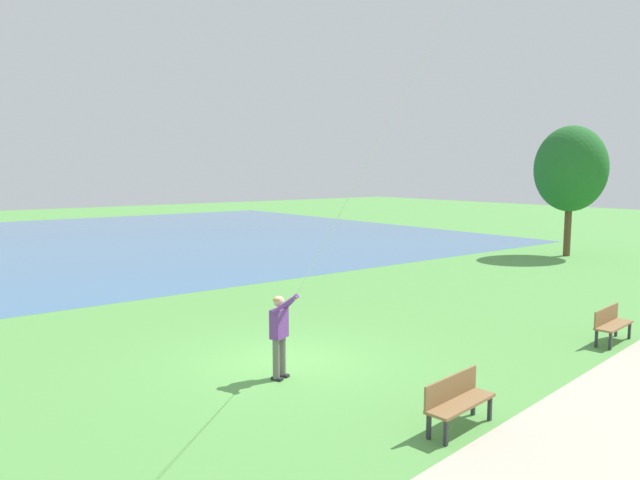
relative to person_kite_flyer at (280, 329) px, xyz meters
The scene contains 7 objects.
ground_plane 1.45m from the person_kite_flyer, 137.43° to the left, with size 120.00×120.00×0.00m, color #569947.
lake_water 27.44m from the person_kite_flyer, behind, with size 36.00×44.00×0.01m, color teal.
walkway_path 5.98m from the person_kite_flyer, 27.03° to the left, with size 2.40×32.00×0.02m, color #B7AD99.
person_kite_flyer is the anchor object (origin of this frame).
park_bench_near_walkway 3.92m from the person_kite_flyer, 14.77° to the left, with size 0.61×1.54×0.88m.
park_bench_far_walkway 8.49m from the person_kite_flyer, 69.68° to the left, with size 0.61×1.54×0.88m.
tree_treeline_right 22.27m from the person_kite_flyer, 105.05° to the left, with size 3.52×3.36×6.48m.
Camera 1 is at (10.46, -7.23, 4.27)m, focal length 32.98 mm.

